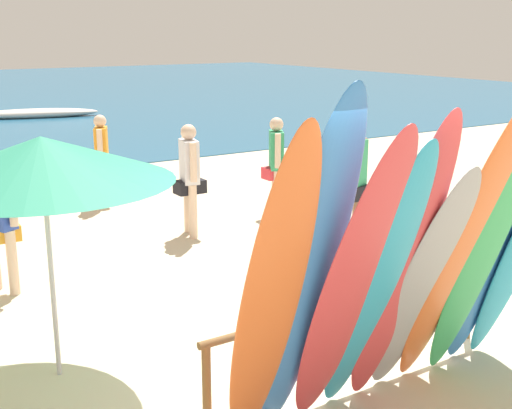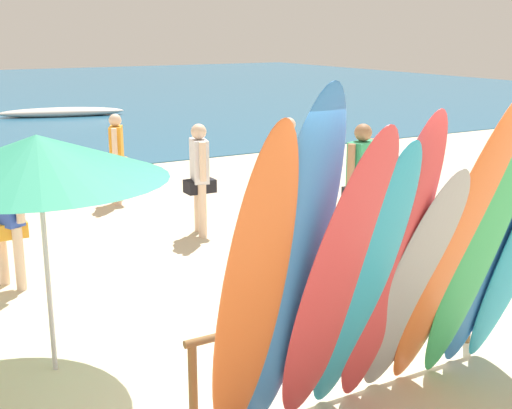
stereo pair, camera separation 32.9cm
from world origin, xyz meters
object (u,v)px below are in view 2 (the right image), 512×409
surfboard_teal_3 (362,288)px  distant_boat (62,112)px  surfboard_blue_1 (289,278)px  surfboard_blue_8 (498,236)px  surfboard_green_7 (482,241)px  beachgoer_near_rack (117,152)px  surfboard_orange_0 (252,299)px  beachgoer_by_water (361,178)px  beach_umbrella (38,158)px  surfboard_grey_5 (412,288)px  beachgoer_strolling (200,172)px  surfboard_red_2 (334,289)px  beachgoer_midbeach (6,213)px  beachgoer_photographing (288,160)px  surfboard_red_4 (389,271)px  surfboard_orange_6 (454,252)px  surfboard_rack (349,318)px

surfboard_teal_3 → distant_boat: (2.78, 20.20, -1.00)m
surfboard_blue_1 → surfboard_blue_8: surfboard_blue_1 is taller
surfboard_green_7 → beachgoer_near_rack: surfboard_green_7 is taller
surfboard_green_7 → beachgoer_near_rack: bearing=93.4°
surfboard_orange_0 → beachgoer_near_rack: size_ratio=1.66×
surfboard_blue_8 → beachgoer_by_water: bearing=69.0°
beach_umbrella → surfboard_grey_5: bearing=-41.4°
beachgoer_strolling → surfboard_red_2: bearing=-1.0°
surfboard_blue_8 → beachgoer_midbeach: bearing=126.2°
surfboard_orange_0 → beach_umbrella: surfboard_orange_0 is taller
beachgoer_photographing → beachgoer_by_water: size_ratio=0.92×
surfboard_teal_3 → surfboard_blue_8: surfboard_blue_8 is taller
surfboard_red_2 → distant_boat: (3.05, 20.25, -1.06)m
surfboard_red_2 → beachgoer_by_water: bearing=46.0°
surfboard_green_7 → beachgoer_by_water: bearing=65.3°
beachgoer_photographing → distant_boat: size_ratio=0.37×
beachgoer_strolling → surfboard_blue_8: bearing=17.5°
surfboard_red_4 → beachgoer_near_rack: (0.41, 7.57, -0.34)m
surfboard_orange_6 → beachgoer_strolling: bearing=81.9°
surfboard_rack → surfboard_red_2: size_ratio=1.18×
surfboard_blue_1 → beachgoer_photographing: surfboard_blue_1 is taller
surfboard_red_4 → beachgoer_photographing: size_ratio=1.62×
surfboard_teal_3 → beachgoer_by_water: bearing=50.7°
distant_boat → beachgoer_near_rack: bearing=-99.5°
surfboard_orange_6 → beach_umbrella: 3.43m
surfboard_teal_3 → surfboard_orange_6: surfboard_orange_6 is taller
surfboard_red_2 → beachgoer_by_water: size_ratio=1.48×
beachgoer_midbeach → distant_boat: 16.51m
surfboard_green_7 → beachgoer_near_rack: 7.66m
surfboard_rack → surfboard_teal_3: size_ratio=1.23×
surfboard_teal_3 → beachgoer_near_rack: bearing=84.1°
surfboard_red_4 → beach_umbrella: size_ratio=1.21×
beachgoer_near_rack → beach_umbrella: size_ratio=0.72×
surfboard_red_4 → beachgoer_by_water: (2.51, 3.49, -0.24)m
surfboard_red_4 → surfboard_orange_6: 0.62m
beachgoer_photographing → beachgoer_strolling: 1.68m
beachgoer_strolling → beach_umbrella: 4.33m
surfboard_green_7 → beach_umbrella: 3.65m
surfboard_grey_5 → beachgoer_by_water: bearing=56.5°
surfboard_rack → distant_boat: size_ratio=0.70×
surfboard_orange_0 → surfboard_blue_1: surfboard_blue_1 is taller
beachgoer_photographing → surfboard_grey_5: bearing=-173.9°
surfboard_rack → surfboard_red_4: 0.95m
beachgoer_by_water → beachgoer_photographing: bearing=68.3°
surfboard_teal_3 → beachgoer_midbeach: surfboard_teal_3 is taller
surfboard_green_7 → beachgoer_by_water: (1.62, 3.55, -0.35)m
surfboard_orange_6 → beachgoer_midbeach: surfboard_orange_6 is taller
beachgoer_strolling → surfboard_rack: bearing=5.0°
surfboard_red_2 → surfboard_green_7: 1.41m
surfboard_red_4 → beachgoer_by_water: surfboard_red_4 is taller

